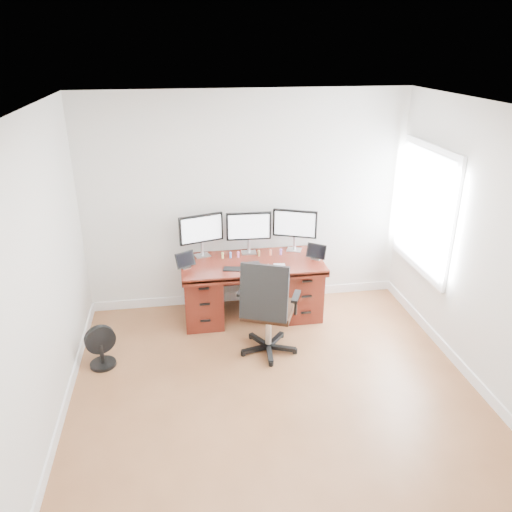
{
  "coord_description": "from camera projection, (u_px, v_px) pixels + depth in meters",
  "views": [
    {
      "loc": [
        -0.82,
        -3.61,
        3.19
      ],
      "look_at": [
        0.0,
        1.5,
        0.95
      ],
      "focal_mm": 35.0,
      "sensor_mm": 36.0,
      "label": 1
    }
  ],
  "objects": [
    {
      "name": "back_wall",
      "position": [
        246.0,
        203.0,
        6.16
      ],
      "size": [
        4.0,
        0.1,
        2.7
      ],
      "primitive_type": "cube",
      "color": "silver",
      "rests_on": "ground"
    },
    {
      "name": "desk",
      "position": [
        252.0,
        286.0,
        6.16
      ],
      "size": [
        1.7,
        0.8,
        0.75
      ],
      "color": "#4E180F",
      "rests_on": "ground"
    },
    {
      "name": "trackpad",
      "position": [
        279.0,
        266.0,
        5.86
      ],
      "size": [
        0.15,
        0.15,
        0.01
      ],
      "primitive_type": "cube",
      "rotation": [
        0.0,
        0.0,
        -0.13
      ],
      "color": "#B7B9BE",
      "rests_on": "desk"
    },
    {
      "name": "tablet_left",
      "position": [
        185.0,
        261.0,
        5.8
      ],
      "size": [
        0.24,
        0.18,
        0.19
      ],
      "rotation": [
        0.0,
        0.0,
        0.51
      ],
      "color": "silver",
      "rests_on": "desk"
    },
    {
      "name": "figurine_brown",
      "position": [
        259.0,
        253.0,
        6.12
      ],
      "size": [
        0.03,
        0.03,
        0.08
      ],
      "color": "olive",
      "rests_on": "desk"
    },
    {
      "name": "monitor_center",
      "position": [
        249.0,
        228.0,
        6.1
      ],
      "size": [
        0.55,
        0.15,
        0.53
      ],
      "rotation": [
        0.0,
        0.0,
        -0.04
      ],
      "color": "silver",
      "rests_on": "desk"
    },
    {
      "name": "figurine_yellow",
      "position": [
        223.0,
        255.0,
        6.06
      ],
      "size": [
        0.03,
        0.03,
        0.08
      ],
      "color": "#CEC96A",
      "rests_on": "desk"
    },
    {
      "name": "figurine_pink",
      "position": [
        238.0,
        254.0,
        6.09
      ],
      "size": [
        0.03,
        0.03,
        0.08
      ],
      "color": "pink",
      "rests_on": "desk"
    },
    {
      "name": "ground",
      "position": [
        281.0,
        412.0,
        4.66
      ],
      "size": [
        4.5,
        4.5,
        0.0
      ],
      "primitive_type": "plane",
      "color": "brown",
      "rests_on": "ground"
    },
    {
      "name": "monitor_left",
      "position": [
        201.0,
        230.0,
        6.02
      ],
      "size": [
        0.54,
        0.19,
        0.53
      ],
      "rotation": [
        0.0,
        0.0,
        0.29
      ],
      "color": "silver",
      "rests_on": "desk"
    },
    {
      "name": "figurine_orange",
      "position": [
        270.0,
        252.0,
        6.15
      ],
      "size": [
        0.03,
        0.03,
        0.08
      ],
      "color": "#F07855",
      "rests_on": "desk"
    },
    {
      "name": "phone",
      "position": [
        254.0,
        263.0,
        5.95
      ],
      "size": [
        0.14,
        0.08,
        0.01
      ],
      "primitive_type": "cube",
      "rotation": [
        0.0,
        0.0,
        0.1
      ],
      "color": "black",
      "rests_on": "desk"
    },
    {
      "name": "right_wall",
      "position": [
        498.0,
        262.0,
        4.51
      ],
      "size": [
        0.1,
        4.5,
        2.7
      ],
      "color": "silver",
      "rests_on": "ground"
    },
    {
      "name": "figurine_purple",
      "position": [
        281.0,
        251.0,
        6.16
      ],
      "size": [
        0.03,
        0.03,
        0.08
      ],
      "color": "#9F61CE",
      "rests_on": "desk"
    },
    {
      "name": "keyboard",
      "position": [
        259.0,
        267.0,
        5.83
      ],
      "size": [
        0.26,
        0.12,
        0.01
      ],
      "primitive_type": "cube",
      "rotation": [
        0.0,
        0.0,
        -0.04
      ],
      "color": "white",
      "rests_on": "desk"
    },
    {
      "name": "figurine_blue",
      "position": [
        230.0,
        255.0,
        6.07
      ],
      "size": [
        0.03,
        0.03,
        0.08
      ],
      "color": "#5584DB",
      "rests_on": "desk"
    },
    {
      "name": "tablet_right",
      "position": [
        316.0,
        253.0,
        6.02
      ],
      "size": [
        0.23,
        0.19,
        0.19
      ],
      "rotation": [
        0.0,
        0.0,
        -0.63
      ],
      "color": "silver",
      "rests_on": "desk"
    },
    {
      "name": "office_chair",
      "position": [
        268.0,
        323.0,
        5.4
      ],
      "size": [
        0.79,
        0.79,
        1.14
      ],
      "rotation": [
        0.0,
        0.0,
        -0.4
      ],
      "color": "black",
      "rests_on": "ground"
    },
    {
      "name": "floor_fan",
      "position": [
        101.0,
        347.0,
        5.24
      ],
      "size": [
        0.32,
        0.27,
        0.47
      ],
      "rotation": [
        0.0,
        0.0,
        0.35
      ],
      "color": "black",
      "rests_on": "ground"
    },
    {
      "name": "monitor_right",
      "position": [
        295.0,
        225.0,
        6.18
      ],
      "size": [
        0.52,
        0.24,
        0.53
      ],
      "rotation": [
        0.0,
        0.0,
        -0.39
      ],
      "color": "silver",
      "rests_on": "desk"
    },
    {
      "name": "drawing_tablet",
      "position": [
        232.0,
        269.0,
        5.78
      ],
      "size": [
        0.22,
        0.16,
        0.01
      ],
      "primitive_type": "cube",
      "rotation": [
        0.0,
        0.0,
        -0.22
      ],
      "color": "black",
      "rests_on": "desk"
    }
  ]
}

